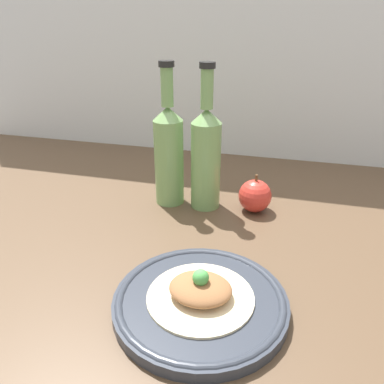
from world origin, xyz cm
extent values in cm
cube|color=brown|center=(0.00, 0.00, -2.00)|extent=(180.00, 110.00, 4.00)
cube|color=silver|center=(0.00, 53.50, 40.00)|extent=(180.00, 3.00, 80.00)
cylinder|color=#2D333D|center=(6.76, -16.04, 0.91)|extent=(25.77, 25.77, 1.82)
torus|color=#2D333D|center=(6.76, -16.04, 1.55)|extent=(24.98, 24.98, 1.27)
cylinder|color=beige|center=(6.76, -16.04, 2.02)|extent=(15.77, 15.77, 0.40)
ellipsoid|color=brown|center=(6.76, -16.04, 3.52)|extent=(9.23, 7.85, 2.60)
sphere|color=#4CA34C|center=(6.76, -16.04, 5.54)|extent=(2.40, 2.40, 2.40)
cylinder|color=#729E5B|center=(-8.36, 16.31, 9.57)|extent=(6.48, 6.48, 19.13)
cone|color=#729E5B|center=(-8.36, 16.31, 20.59)|extent=(6.48, 6.48, 2.92)
cylinder|color=#729E5B|center=(-8.36, 16.31, 25.99)|extent=(2.59, 2.59, 7.89)
cylinder|color=black|center=(-8.36, 16.31, 30.53)|extent=(3.24, 3.24, 1.20)
cylinder|color=#729E5B|center=(-0.36, 16.31, 9.57)|extent=(6.48, 6.48, 19.13)
cone|color=#729E5B|center=(-0.36, 16.31, 20.59)|extent=(6.48, 6.48, 2.92)
cylinder|color=#729E5B|center=(-0.36, 16.31, 25.99)|extent=(2.59, 2.59, 7.89)
cylinder|color=black|center=(-0.36, 16.31, 30.53)|extent=(3.24, 3.24, 1.20)
sphere|color=red|center=(11.04, 16.65, 3.59)|extent=(7.19, 7.19, 7.19)
cylinder|color=brown|center=(11.04, 16.65, 7.76)|extent=(0.58, 0.58, 1.62)
camera|label=1|loc=(16.53, -57.72, 39.28)|focal=35.00mm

